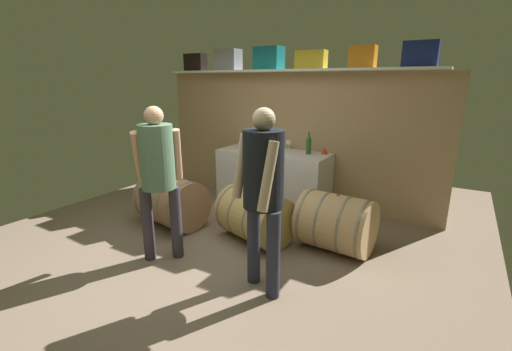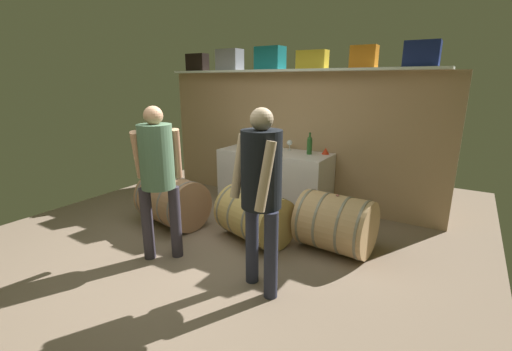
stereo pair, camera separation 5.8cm
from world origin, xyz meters
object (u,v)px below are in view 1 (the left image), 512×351
at_px(work_cabinet, 273,179).
at_px(wine_bottle_green, 309,145).
at_px(toolcase_teal, 269,58).
at_px(wine_barrel_far, 336,223).
at_px(toolcase_grey, 228,60).
at_px(toolcase_navy, 421,54).
at_px(wine_barrel_near, 255,216).
at_px(tasting_cup, 258,190).
at_px(toolcase_yellow, 311,60).
at_px(toolcase_orange, 363,57).
at_px(visitor_tasting, 158,168).
at_px(wine_glass, 289,143).
at_px(red_funnel, 325,151).
at_px(toolcase_black, 195,62).
at_px(wine_barrel_flank, 172,201).
at_px(winemaker_pouring, 263,183).

xyz_separation_m(work_cabinet, wine_bottle_green, (0.52, 0.09, 0.57)).
relative_size(toolcase_teal, wine_barrel_far, 0.50).
relative_size(toolcase_grey, toolcase_navy, 1.02).
bearing_deg(wine_barrel_near, toolcase_grey, 151.47).
xyz_separation_m(wine_barrel_near, tasting_cup, (0.04, -0.00, 0.34)).
bearing_deg(toolcase_yellow, wine_bottle_green, -64.26).
distance_m(toolcase_orange, toolcase_navy, 0.68).
distance_m(toolcase_yellow, visitor_tasting, 2.68).
distance_m(toolcase_grey, wine_glass, 1.67).
bearing_deg(tasting_cup, toolcase_grey, 134.50).
height_order(toolcase_teal, wine_barrel_near, toolcase_teal).
relative_size(toolcase_navy, wine_barrel_far, 0.46).
distance_m(wine_glass, visitor_tasting, 2.29).
relative_size(red_funnel, wine_barrel_far, 0.13).
bearing_deg(toolcase_black, toolcase_teal, -1.01).
height_order(toolcase_black, wine_barrel_far, toolcase_black).
relative_size(toolcase_orange, toolcase_navy, 0.84).
height_order(toolcase_black, toolcase_grey, toolcase_grey).
distance_m(work_cabinet, wine_barrel_flank, 1.58).
bearing_deg(toolcase_black, toolcase_orange, -1.01).
bearing_deg(toolcase_black, toolcase_yellow, -1.01).
distance_m(wine_barrel_near, winemaker_pouring, 1.27).
bearing_deg(toolcase_orange, wine_bottle_green, -165.53).
bearing_deg(wine_glass, toolcase_navy, 1.63).
height_order(toolcase_teal, wine_glass, toolcase_teal).
distance_m(toolcase_navy, winemaker_pouring, 2.70).
xyz_separation_m(work_cabinet, visitor_tasting, (-0.28, -2.05, 0.58)).
distance_m(toolcase_grey, toolcase_yellow, 1.42).
height_order(toolcase_yellow, wine_barrel_flank, toolcase_yellow).
xyz_separation_m(wine_glass, wine_barrel_far, (1.14, -1.10, -0.65)).
xyz_separation_m(toolcase_yellow, wine_barrel_near, (-0.08, -1.40, -1.87)).
relative_size(wine_barrel_flank, winemaker_pouring, 0.57).
relative_size(wine_bottle_green, winemaker_pouring, 0.19).
xyz_separation_m(toolcase_yellow, work_cabinet, (-0.44, -0.25, -1.75)).
xyz_separation_m(toolcase_black, wine_barrel_far, (2.95, -1.15, -1.87)).
distance_m(toolcase_grey, toolcase_orange, 2.13).
xyz_separation_m(toolcase_teal, toolcase_navy, (2.08, 0.00, -0.02)).
height_order(wine_glass, winemaker_pouring, winemaker_pouring).
relative_size(work_cabinet, winemaker_pouring, 0.99).
bearing_deg(visitor_tasting, wine_barrel_far, -4.64).
bearing_deg(toolcase_grey, tasting_cup, -44.82).
bearing_deg(winemaker_pouring, toolcase_navy, -86.71).
height_order(work_cabinet, wine_barrel_far, work_cabinet).
distance_m(toolcase_yellow, work_cabinet, 1.82).
relative_size(toolcase_black, wine_bottle_green, 1.17).
xyz_separation_m(wine_bottle_green, red_funnel, (0.20, 0.12, -0.09)).
xyz_separation_m(toolcase_grey, wine_barrel_near, (1.34, -1.40, -1.91)).
bearing_deg(wine_glass, winemaker_pouring, -69.93).
bearing_deg(toolcase_grey, wine_barrel_far, -26.11).
xyz_separation_m(toolcase_grey, wine_glass, (1.13, -0.05, -1.24)).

